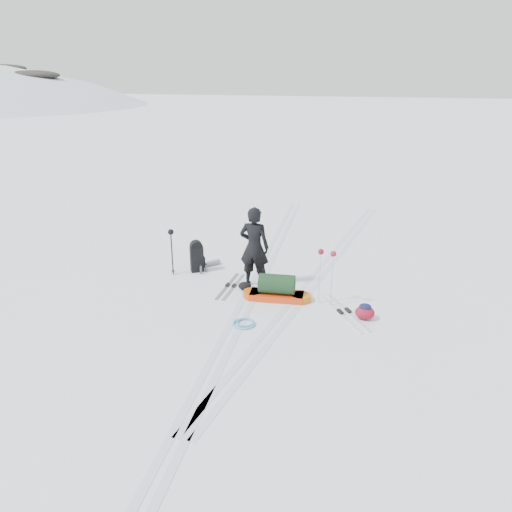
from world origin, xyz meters
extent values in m
plane|color=white|center=(0.00, 0.00, 0.00)|extent=(200.00, 200.00, 0.00)
ellipsoid|color=black|center=(-61.00, 64.00, 5.45)|extent=(7.80, 6.00, 1.32)
ellipsoid|color=black|center=(-50.00, 57.00, 4.46)|extent=(8.32, 6.40, 1.41)
cube|color=silver|center=(-0.12, 0.00, 0.00)|extent=(1.40, 17.97, 0.01)
cube|color=silver|center=(0.12, 0.00, 0.00)|extent=(1.40, 17.97, 0.01)
cube|color=silver|center=(1.28, 2.00, 0.00)|extent=(2.09, 13.88, 0.01)
cube|color=silver|center=(1.52, 2.00, 0.00)|extent=(2.09, 13.88, 0.01)
imported|color=black|center=(-0.07, 0.72, 1.00)|extent=(0.74, 0.50, 2.01)
cube|color=red|center=(0.65, 0.08, 0.08)|extent=(1.29, 0.63, 0.16)
cylinder|color=#D4670C|center=(1.22, 0.14, 0.08)|extent=(0.50, 0.50, 0.16)
cylinder|color=#DB570C|center=(0.08, 0.03, 0.08)|extent=(0.50, 0.50, 0.16)
cylinder|color=black|center=(0.65, 0.08, 0.38)|extent=(0.87, 0.53, 0.46)
cube|color=black|center=(-1.79, 1.21, 0.34)|extent=(0.41, 0.38, 0.67)
cylinder|color=black|center=(-1.79, 1.21, 0.69)|extent=(0.40, 0.37, 0.33)
cube|color=black|center=(-1.65, 1.32, 0.24)|extent=(0.16, 0.19, 0.29)
cylinder|color=gray|center=(-1.58, 1.68, 0.07)|extent=(0.46, 0.48, 0.14)
cylinder|color=black|center=(-2.35, 0.88, 0.57)|extent=(0.02, 0.02, 1.14)
cylinder|color=black|center=(-2.30, 0.82, 0.57)|extent=(0.02, 0.02, 1.14)
torus|color=black|center=(-2.35, 0.88, 0.09)|extent=(0.08, 0.08, 0.01)
torus|color=black|center=(-2.30, 0.82, 0.09)|extent=(0.08, 0.08, 0.01)
sphere|color=black|center=(-2.32, 0.84, 1.16)|extent=(0.15, 0.15, 0.15)
cylinder|color=silver|center=(1.63, 0.13, 0.62)|extent=(0.02, 0.02, 1.23)
cylinder|color=silver|center=(1.91, 0.06, 0.62)|extent=(0.02, 0.02, 1.23)
torus|color=#B9BDC1|center=(1.63, 0.13, 0.09)|extent=(0.09, 0.09, 0.01)
torus|color=#B7BABF|center=(1.91, 0.06, 0.09)|extent=(0.09, 0.09, 0.01)
sphere|color=maroon|center=(1.63, 0.13, 1.25)|extent=(0.13, 0.13, 0.13)
sphere|color=maroon|center=(1.91, 0.06, 1.25)|extent=(0.13, 0.13, 0.13)
cube|color=#9A9DA3|center=(-0.54, 0.48, 0.01)|extent=(0.09, 1.66, 0.01)
cube|color=gray|center=(-0.70, 0.48, 0.01)|extent=(0.09, 1.66, 0.01)
cube|color=black|center=(-0.54, 0.48, 0.04)|extent=(0.07, 0.17, 0.05)
cube|color=black|center=(-0.70, 0.48, 0.04)|extent=(0.07, 0.17, 0.05)
cube|color=silver|center=(2.16, -0.27, 0.01)|extent=(1.16, 1.67, 0.02)
cube|color=silver|center=(2.32, -0.16, 0.01)|extent=(1.16, 1.67, 0.02)
cube|color=black|center=(2.16, -0.27, 0.04)|extent=(0.17, 0.20, 0.05)
cube|color=black|center=(2.32, -0.16, 0.04)|extent=(0.17, 0.20, 0.05)
torus|color=#59AFD8|center=(0.27, -1.34, 0.03)|extent=(0.50, 0.50, 0.05)
torus|color=#5499CC|center=(0.29, -1.30, 0.04)|extent=(0.39, 0.39, 0.04)
ellipsoid|color=maroon|center=(2.69, -0.40, 0.15)|extent=(0.44, 0.34, 0.30)
ellipsoid|color=black|center=(2.69, -0.40, 0.29)|extent=(0.28, 0.23, 0.15)
cylinder|color=#515458|center=(-1.63, 1.07, 0.11)|extent=(0.08, 0.08, 0.22)
cylinder|color=#505257|center=(-1.54, 1.23, 0.10)|extent=(0.08, 0.08, 0.20)
cylinder|color=black|center=(-1.63, 1.07, 0.23)|extent=(0.07, 0.07, 0.03)
cylinder|color=black|center=(-1.54, 1.23, 0.21)|extent=(0.07, 0.07, 0.03)
ellipsoid|color=black|center=(-0.22, 0.38, 0.10)|extent=(0.40, 0.35, 0.20)
camera|label=1|loc=(2.99, -10.26, 5.01)|focal=35.00mm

